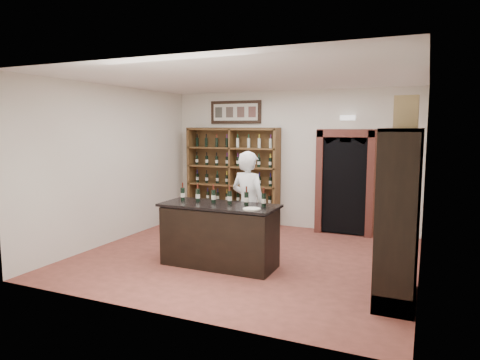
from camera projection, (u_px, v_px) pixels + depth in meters
name	position (u px, v px, depth m)	size (l,w,h in m)	color
floor	(246.00, 257.00, 7.35)	(5.50, 5.50, 0.00)	#95483B
ceiling	(246.00, 79.00, 6.98)	(5.50, 5.50, 0.00)	white
wall_back	(290.00, 160.00, 9.43)	(5.50, 0.04, 3.00)	silver
wall_left	(115.00, 164.00, 8.26)	(0.04, 5.00, 3.00)	silver
wall_right	(424.00, 178.00, 6.06)	(0.04, 5.00, 3.00)	silver
wine_shelf	(233.00, 176.00, 9.85)	(2.20, 0.38, 2.20)	brown
framed_picture	(236.00, 112.00, 9.79)	(1.25, 0.04, 0.52)	black
arched_doorway	(345.00, 179.00, 8.82)	(1.17, 0.35, 2.17)	black
emergency_light	(348.00, 118.00, 8.75)	(0.30, 0.10, 0.10)	white
tasting_counter	(219.00, 235.00, 6.82)	(1.88, 0.78, 1.00)	black
counter_bottle_0	(183.00, 194.00, 7.11)	(0.07, 0.07, 0.30)	black
counter_bottle_1	(198.00, 195.00, 6.99)	(0.07, 0.07, 0.30)	black
counter_bottle_2	(213.00, 196.00, 6.88)	(0.07, 0.07, 0.30)	black
counter_bottle_3	(230.00, 197.00, 6.76)	(0.07, 0.07, 0.30)	black
counter_bottle_4	(246.00, 199.00, 6.65)	(0.07, 0.07, 0.30)	black
counter_bottle_5	(264.00, 200.00, 6.53)	(0.07, 0.07, 0.30)	black
side_cabinet	(401.00, 243.00, 5.43)	(0.48, 1.20, 2.20)	black
shopkeeper	(248.00, 205.00, 7.21)	(0.66, 0.44, 1.82)	white
plate	(252.00, 209.00, 6.31)	(0.26, 0.26, 0.02)	beige
wine_crate	(406.00, 112.00, 5.57)	(0.30, 0.12, 0.42)	tan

